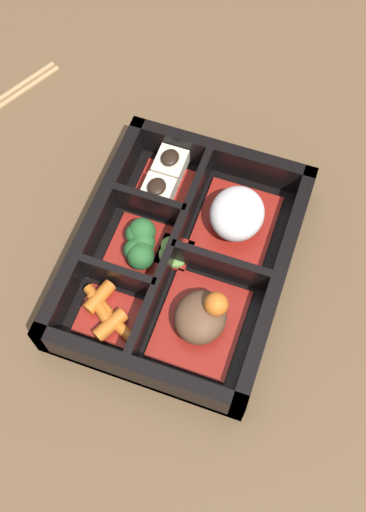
{
  "coord_description": "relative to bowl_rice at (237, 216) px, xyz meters",
  "views": [
    {
      "loc": [
        0.25,
        0.09,
        0.58
      ],
      "look_at": [
        0.0,
        0.0,
        0.03
      ],
      "focal_mm": 42.0,
      "sensor_mm": 36.0,
      "label": 1
    }
  ],
  "objects": [
    {
      "name": "bowl_stew",
      "position": [
        0.12,
        0.0,
        -0.0
      ],
      "size": [
        0.1,
        0.08,
        0.05
      ],
      "color": "maroon",
      "rests_on": "bento_base"
    },
    {
      "name": "bowl_pickles",
      "position": [
        0.05,
        -0.05,
        -0.02
      ],
      "size": [
        0.04,
        0.03,
        0.01
      ],
      "color": "maroon",
      "rests_on": "bento_base"
    },
    {
      "name": "bowl_greens",
      "position": [
        0.06,
        -0.08,
        -0.01
      ],
      "size": [
        0.07,
        0.06,
        0.03
      ],
      "color": "maroon",
      "rests_on": "bento_base"
    },
    {
      "name": "bento_base",
      "position": [
        0.06,
        -0.04,
        -0.03
      ],
      "size": [
        0.27,
        0.21,
        0.01
      ],
      "color": "black",
      "rests_on": "ground_plane"
    },
    {
      "name": "ground_plane",
      "position": [
        0.06,
        -0.04,
        -0.03
      ],
      "size": [
        3.0,
        3.0,
        0.0
      ],
      "primitive_type": "plane",
      "color": "brown"
    },
    {
      "name": "bowl_tofu",
      "position": [
        -0.02,
        -0.09,
        -0.01
      ],
      "size": [
        0.08,
        0.06,
        0.04
      ],
      "color": "maroon",
      "rests_on": "bento_base"
    },
    {
      "name": "bowl_rice",
      "position": [
        0.0,
        0.0,
        0.0
      ],
      "size": [
        0.1,
        0.08,
        0.05
      ],
      "color": "maroon",
      "rests_on": "bento_base"
    },
    {
      "name": "bowl_carrots",
      "position": [
        0.14,
        -0.09,
        -0.01
      ],
      "size": [
        0.06,
        0.07,
        0.02
      ],
      "color": "maroon",
      "rests_on": "bento_base"
    },
    {
      "name": "bento_rim",
      "position": [
        0.06,
        -0.04,
        -0.01
      ],
      "size": [
        0.27,
        0.21,
        0.05
      ],
      "color": "black",
      "rests_on": "ground_plane"
    }
  ]
}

